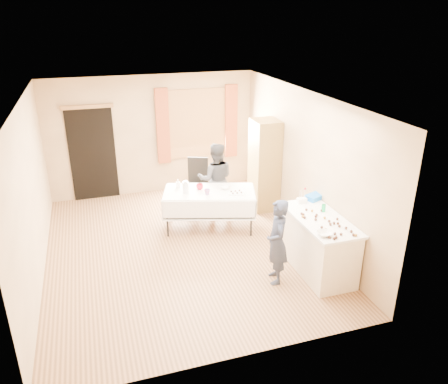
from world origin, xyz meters
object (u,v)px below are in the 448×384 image
object	(u,v)px
girl	(277,242)
cabinet	(264,165)
counter	(318,244)
woman	(216,179)
chair	(197,193)
party_table	(210,206)

from	to	relation	value
girl	cabinet	bearing A→B (deg)	173.80
counter	woman	bearing A→B (deg)	110.12
cabinet	counter	size ratio (longest dim) A/B	1.26
chair	woman	xyz separation A→B (m)	(0.28, -0.43, 0.43)
counter	party_table	xyz separation A→B (m)	(-1.22, 1.91, -0.01)
counter	girl	bearing A→B (deg)	-173.46
party_table	woman	xyz separation A→B (m)	(0.30, 0.59, 0.29)
counter	party_table	world-z (taller)	counter
cabinet	girl	xyz separation A→B (m)	(-0.84, -2.55, -0.27)
woman	chair	bearing A→B (deg)	-41.49
party_table	chair	size ratio (longest dim) A/B	1.81
counter	girl	xyz separation A→B (m)	(-0.74, -0.09, 0.21)
party_table	cabinet	bearing A→B (deg)	39.56
cabinet	chair	xyz separation A→B (m)	(-1.30, 0.47, -0.62)
chair	cabinet	bearing A→B (deg)	2.91
girl	woman	xyz separation A→B (m)	(-0.18, 2.59, 0.07)
cabinet	chair	distance (m)	1.51
chair	party_table	bearing A→B (deg)	-68.45
cabinet	girl	world-z (taller)	cabinet
girl	party_table	bearing A→B (deg)	-154.59
party_table	chair	bearing A→B (deg)	105.49
woman	party_table	bearing A→B (deg)	78.97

